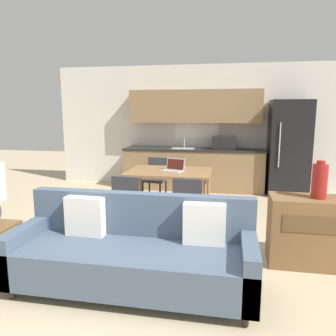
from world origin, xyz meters
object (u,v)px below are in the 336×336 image
Objects in this scene: dining_chair_far_left at (156,177)px; refrigerator at (288,148)px; dining_table at (170,175)px; dining_chair_near_left at (129,199)px; couch at (134,253)px; vase at (320,181)px; credenza at (319,232)px; laptop at (174,168)px; dining_chair_near_right at (189,202)px.

refrigerator is at bearing 29.35° from dining_chair_far_left.
dining_chair_near_left is (-0.43, -0.81, -0.22)m from dining_table.
refrigerator is 0.84× the size of couch.
vase is (1.84, 0.82, 0.62)m from couch.
credenza is at bearing 7.30° from vase.
dining_table is 2.40m from vase.
laptop reaches higher than credenza.
laptop is at bearing -52.13° from dining_chair_far_left.
dining_chair_near_left and dining_chair_near_right have the same top height.
dining_table is at bearing 143.18° from vase.
laptop is (-1.87, 1.41, 0.41)m from credenza.
dining_chair_far_left is 1.00× the size of dining_chair_near_left.
dining_table is 2.42m from credenza.
dining_table is at bearing -114.20° from dining_chair_near_left.
vase is at bearing -93.70° from refrigerator.
vase is at bearing -20.53° from laptop.
couch is 2.11m from vase.
couch is at bearing -88.27° from dining_table.
refrigerator is 3.71m from dining_chair_near_left.
refrigerator is 2.78m from dining_chair_far_left.
vase reaches higher than credenza.
dining_chair_near_right is at bearing -55.11° from dining_chair_far_left.
credenza is 2.59× the size of vase.
refrigerator is 3.32m from credenza.
vase is at bearing 169.04° from dining_chair_near_left.
refrigerator is 2.34× the size of dining_chair_near_right.
dining_chair_near_left is at bearing -83.08° from dining_chair_far_left.
laptop is at bearing 142.38° from vase.
refrigerator reaches higher than dining_chair_near_left.
dining_table is (-2.12, -1.84, -0.27)m from refrigerator.
credenza is 1.30× the size of dining_chair_near_left.
dining_chair_far_left is 1.63m from dining_chair_near_left.
vase reaches higher than dining_chair_far_left.
dining_chair_near_left is (-2.55, -2.65, -0.49)m from refrigerator.
dining_table is 0.94m from dining_chair_far_left.
laptop is at bearing -10.69° from dining_table.
refrigerator is 4.62m from couch.
couch is at bearing -116.60° from refrigerator.
laptop is at bearing -118.46° from dining_chair_near_left.
dining_chair_near_left is 0.85m from dining_chair_near_right.
dining_chair_near_left reaches higher than credenza.
vase reaches higher than laptop.
refrigerator is 1.44× the size of dining_table.
vase is 0.50× the size of dining_chair_far_left.
refrigerator is at bearing 59.31° from laptop.
dining_chair_near_left is at bearing -133.88° from refrigerator.
credenza is 1.30× the size of dining_chair_far_left.
refrigerator is 3.17m from dining_chair_near_right.
couch is (0.07, -2.25, -0.34)m from dining_table.
credenza reaches higher than dining_table.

